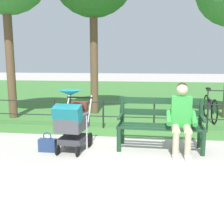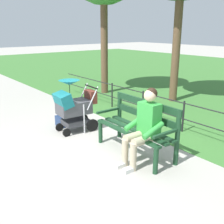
{
  "view_description": "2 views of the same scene",
  "coord_description": "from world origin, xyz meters",
  "views": [
    {
      "loc": [
        -0.54,
        5.17,
        1.68
      ],
      "look_at": [
        0.16,
        0.18,
        0.74
      ],
      "focal_mm": 45.31,
      "sensor_mm": 36.0,
      "label": 1
    },
    {
      "loc": [
        -3.93,
        3.03,
        2.17
      ],
      "look_at": [
        -0.05,
        -0.04,
        0.61
      ],
      "focal_mm": 42.47,
      "sensor_mm": 36.0,
      "label": 2
    }
  ],
  "objects": [
    {
      "name": "person_on_bench",
      "position": [
        -1.08,
        0.11,
        0.68
      ],
      "size": [
        0.54,
        0.74,
        1.28
      ],
      "color": "tan",
      "rests_on": "ground"
    },
    {
      "name": "park_bench",
      "position": [
        -0.73,
        -0.12,
        0.53
      ],
      "size": [
        1.61,
        0.63,
        0.96
      ],
      "color": "#193D23",
      "rests_on": "ground"
    },
    {
      "name": "stroller",
      "position": [
        0.88,
        0.28,
        0.59
      ],
      "size": [
        0.56,
        0.92,
        1.15
      ],
      "color": "black",
      "rests_on": "ground"
    },
    {
      "name": "handbag",
      "position": [
        1.34,
        0.37,
        0.13
      ],
      "size": [
        0.32,
        0.14,
        0.37
      ],
      "color": "navy",
      "rests_on": "ground"
    },
    {
      "name": "park_fence",
      "position": [
        -0.5,
        -1.56,
        0.42
      ],
      "size": [
        8.72,
        0.04,
        0.7
      ],
      "color": "black",
      "rests_on": "ground"
    },
    {
      "name": "ground_plane",
      "position": [
        0.0,
        0.0,
        0.0
      ],
      "size": [
        60.0,
        60.0,
        0.0
      ],
      "primitive_type": "plane",
      "color": "#ADA89E"
    }
  ]
}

